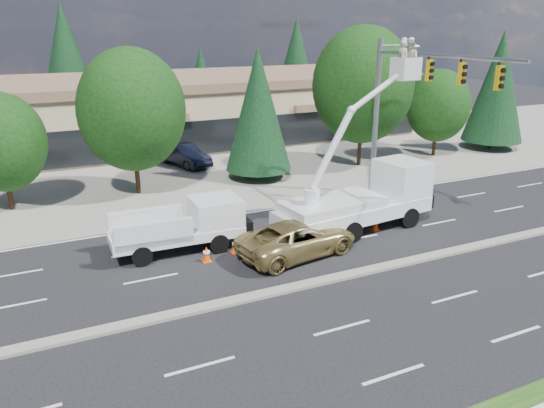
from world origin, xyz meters
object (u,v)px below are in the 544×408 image
bucket_truck (368,190)px  minivan (298,238)px  signal_mast (402,96)px  utility_pickup (186,230)px

bucket_truck → minivan: size_ratio=1.65×
signal_mast → utility_pickup: size_ratio=1.71×
signal_mast → bucket_truck: size_ratio=1.11×
signal_mast → utility_pickup: 13.90m
bucket_truck → minivan: (-4.72, -1.49, -1.20)m
signal_mast → minivan: signal_mast is taller
utility_pickup → bucket_truck: 9.12m
signal_mast → utility_pickup: signal_mast is taller
minivan → utility_pickup: bearing=48.3°
bucket_truck → signal_mast: bearing=29.1°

